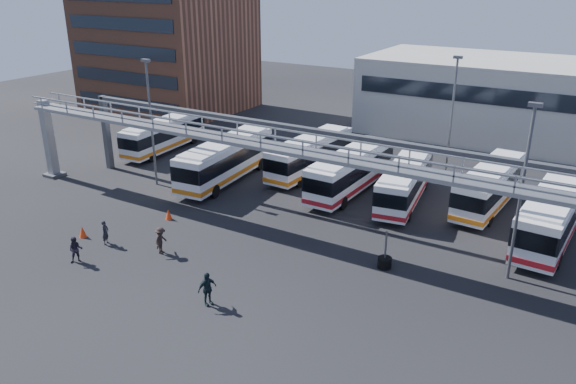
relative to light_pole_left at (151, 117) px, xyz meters
The scene contains 21 objects.
ground 18.78m from the light_pole_left, 26.57° to the right, with size 140.00×140.00×0.00m, color black.
gantry 16.14m from the light_pole_left, ahead, with size 51.40×5.15×7.10m.
apartment_building 28.52m from the light_pole_left, 129.29° to the left, with size 18.00×15.00×16.00m, color brown.
warehouse 41.07m from the light_pole_left, 46.97° to the left, with size 42.00×14.00×8.00m, color #9E9E99.
light_pole_left is the anchor object (origin of this frame).
light_pole_mid 28.02m from the light_pole_left, ahead, with size 0.70×0.35×10.21m.
light_pole_back 24.41m from the light_pole_left, 34.99° to the left, with size 0.70×0.35×10.21m.
bus_0 10.17m from the light_pole_left, 128.13° to the left, with size 3.11×10.39×3.11m.
bus_2 6.92m from the light_pole_left, 39.93° to the left, with size 3.61×11.68×3.49m.
bus_3 13.66m from the light_pole_left, 42.92° to the left, with size 2.98×10.79×3.24m.
bus_4 16.40m from the light_pole_left, 24.97° to the left, with size 2.80×11.03×3.33m.
bus_5 20.48m from the light_pole_left, 19.75° to the left, with size 3.78×10.46×3.10m.
bus_6 26.58m from the light_pole_left, 20.38° to the left, with size 3.26×10.79×3.23m.
bus_7 30.06m from the light_pole_left, 10.39° to the left, with size 3.32×11.62×3.49m.
pedestrian_a 12.00m from the light_pole_left, 63.68° to the right, with size 0.60×0.39×1.64m, color #222029.
pedestrian_b 14.37m from the light_pole_left, 67.18° to the right, with size 0.82×0.64×1.68m, color #29212E.
pedestrian_c 13.45m from the light_pole_left, 45.39° to the right, with size 1.13×0.65×1.75m, color black.
pedestrian_d 19.79m from the light_pole_left, 38.87° to the right, with size 1.12×0.46×1.90m, color black.
cone_left 11.60m from the light_pole_left, 74.49° to the right, with size 0.49×0.49×0.78m, color red.
cone_right 9.16m from the light_pole_left, 40.36° to the right, with size 0.48×0.48×0.77m, color red.
tire_stack 22.39m from the light_pole_left, ahead, with size 0.83×0.83×2.39m.
Camera 1 is at (15.66, -23.71, 16.45)m, focal length 35.00 mm.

